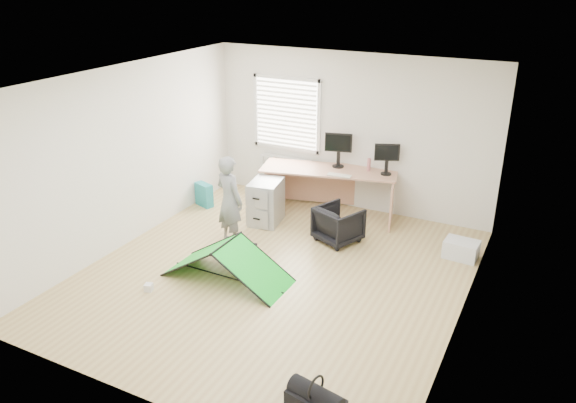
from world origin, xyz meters
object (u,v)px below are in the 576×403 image
at_px(monitor_left, 338,155).
at_px(thermos, 369,165).
at_px(storage_crate, 461,249).
at_px(desk, 328,191).
at_px(person, 230,201).
at_px(filing_cabinet, 266,202).
at_px(monitor_right, 387,163).
at_px(laptop_bag, 242,253).
at_px(kite, 227,261).
at_px(office_chair, 338,224).

xyz_separation_m(monitor_left, thermos, (0.54, 0.04, -0.11)).
bearing_deg(monitor_left, storage_crate, -35.00).
bearing_deg(desk, thermos, 5.70).
bearing_deg(monitor_left, thermos, -10.81).
bearing_deg(person, monitor_left, -97.60).
bearing_deg(storage_crate, monitor_left, 159.77).
bearing_deg(monitor_left, filing_cabinet, -143.54).
bearing_deg(storage_crate, monitor_right, 149.63).
bearing_deg(filing_cabinet, monitor_left, 41.18).
distance_m(monitor_left, laptop_bag, 2.64).
bearing_deg(kite, monitor_right, 67.19).
bearing_deg(monitor_right, office_chair, -130.11).
relative_size(desk, monitor_left, 5.00).
relative_size(kite, storage_crate, 3.63).
relative_size(filing_cabinet, person, 0.52).
distance_m(storage_crate, laptop_bag, 3.21).
distance_m(desk, monitor_right, 1.13).
bearing_deg(kite, filing_cabinet, 103.48).
height_order(monitor_right, thermos, monitor_right).
relative_size(office_chair, storage_crate, 1.30).
bearing_deg(monitor_left, desk, -131.85).
height_order(monitor_left, storage_crate, monitor_left).
relative_size(monitor_left, thermos, 2.09).
bearing_deg(monitor_left, office_chair, -81.54).
distance_m(thermos, person, 2.51).
relative_size(desk, storage_crate, 4.78).
distance_m(filing_cabinet, office_chair, 1.35).
relative_size(monitor_right, person, 0.29).
distance_m(desk, thermos, 0.84).
bearing_deg(thermos, monitor_left, -176.04).
distance_m(monitor_left, person, 2.21).
xyz_separation_m(desk, laptop_bag, (-0.37, -2.27, -0.23)).
bearing_deg(desk, laptop_bag, -112.79).
height_order(filing_cabinet, thermos, thermos).
xyz_separation_m(filing_cabinet, thermos, (1.38, 1.09, 0.53)).
relative_size(thermos, office_chair, 0.35).
bearing_deg(storage_crate, filing_cabinet, -176.49).
xyz_separation_m(monitor_left, laptop_bag, (-0.46, -2.46, -0.84)).
relative_size(person, kite, 0.81).
xyz_separation_m(desk, filing_cabinet, (-0.75, -0.86, -0.03)).
xyz_separation_m(kite, laptop_bag, (-0.04, 0.45, -0.11)).
bearing_deg(storage_crate, desk, 164.45).
relative_size(thermos, person, 0.16).
xyz_separation_m(office_chair, storage_crate, (1.82, 0.31, -0.15)).
distance_m(monitor_left, monitor_right, 0.85).
distance_m(filing_cabinet, monitor_left, 1.49).
bearing_deg(laptop_bag, storage_crate, 21.85).
bearing_deg(filing_cabinet, monitor_right, 21.81).
height_order(filing_cabinet, person, person).
height_order(desk, filing_cabinet, desk).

